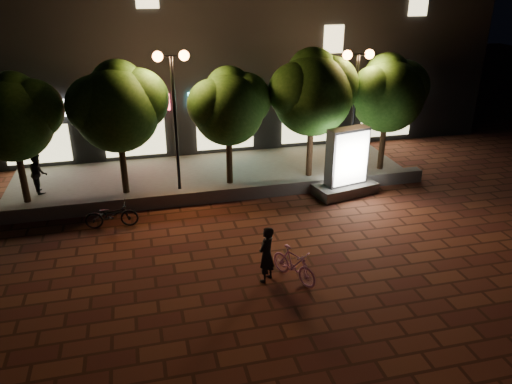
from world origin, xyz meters
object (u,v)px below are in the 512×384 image
object	(u,v)px
tree_far_right	(388,91)
pedestrian	(38,173)
rider	(266,254)
street_lamp_right	(356,81)
ad_kiosk	(346,168)
tree_left	(118,104)
street_lamp_left	(173,87)
tree_right	(313,90)
scooter_pink	(294,264)
tree_mid	(229,104)
scooter_parked	(111,215)
tree_far_left	(12,115)

from	to	relation	value
tree_far_right	pedestrian	world-z (taller)	tree_far_right
rider	street_lamp_right	bearing A→B (deg)	-172.94
street_lamp_right	pedestrian	size ratio (longest dim) A/B	3.25
street_lamp_right	ad_kiosk	xyz separation A→B (m)	(-0.93, -1.70, -2.86)
tree_left	rider	xyz separation A→B (m)	(3.62, -6.91, -2.64)
rider	street_lamp_left	bearing A→B (deg)	-120.13
tree_right	rider	bearing A→B (deg)	-118.06
scooter_pink	rider	bearing A→B (deg)	140.95
pedestrian	tree_mid	bearing A→B (deg)	-115.93
tree_left	tree_far_right	world-z (taller)	tree_left
tree_left	scooter_parked	distance (m)	4.07
tree_mid	scooter_parked	distance (m)	5.94
tree_far_left	rider	distance (m)	10.23
street_lamp_right	rider	world-z (taller)	street_lamp_right
tree_far_left	tree_right	distance (m)	10.81
street_lamp_left	street_lamp_right	bearing A→B (deg)	0.00
scooter_parked	scooter_pink	bearing A→B (deg)	-128.79
tree_far_left	scooter_pink	world-z (taller)	tree_far_left
ad_kiosk	street_lamp_right	bearing A→B (deg)	61.24
street_lamp_right	pedestrian	distance (m)	12.55
tree_far_left	ad_kiosk	world-z (taller)	tree_far_left
tree_far_left	street_lamp_right	xyz separation A→B (m)	(12.45, -0.26, 0.60)
tree_far_left	tree_mid	size ratio (longest dim) A/B	1.03
tree_right	scooter_parked	size ratio (longest dim) A/B	2.96
tree_far_right	rider	world-z (taller)	tree_far_right
tree_far_right	tree_left	bearing A→B (deg)	180.00
tree_far_right	scooter_parked	size ratio (longest dim) A/B	2.78
tree_far_left	scooter_parked	world-z (taller)	tree_far_left
tree_right	scooter_pink	xyz separation A→B (m)	(-2.95, -7.06, -3.09)
tree_far_right	ad_kiosk	world-z (taller)	tree_far_right
tree_far_right	ad_kiosk	bearing A→B (deg)	-141.71
tree_far_right	scooter_pink	world-z (taller)	tree_far_right
tree_mid	pedestrian	distance (m)	7.60
tree_far_right	pedestrian	xyz separation A→B (m)	(-13.68, 0.75, -2.52)
ad_kiosk	scooter_pink	world-z (taller)	ad_kiosk
tree_mid	scooter_pink	bearing A→B (deg)	-87.11
tree_far_left	tree_far_right	world-z (taller)	tree_far_right
tree_left	ad_kiosk	size ratio (longest dim) A/B	1.90
street_lamp_right	pedestrian	world-z (taller)	street_lamp_right
tree_left	scooter_parked	world-z (taller)	tree_left
scooter_pink	pedestrian	bearing A→B (deg)	106.26
street_lamp_right	tree_left	bearing A→B (deg)	178.32
tree_right	street_lamp_right	distance (m)	1.70
ad_kiosk	scooter_pink	size ratio (longest dim) A/B	1.61
tree_left	scooter_parked	size ratio (longest dim) A/B	2.86
tree_far_left	pedestrian	size ratio (longest dim) A/B	3.03
ad_kiosk	rider	size ratio (longest dim) A/B	1.59
tree_far_left	tree_left	xyz separation A→B (m)	(3.50, 0.00, 0.15)
tree_mid	rider	bearing A→B (deg)	-93.14
scooter_pink	rider	distance (m)	0.82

